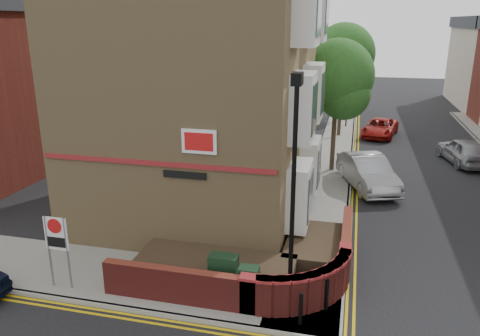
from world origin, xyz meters
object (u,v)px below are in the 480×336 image
utility_cabinet_large (224,275)px  silver_car_near (367,172)px  zone_sign (57,239)px  lamppost (293,195)px

utility_cabinet_large → silver_car_near: silver_car_near is taller
silver_car_near → zone_sign: bearing=-147.5°
zone_sign → lamppost: bearing=6.1°
lamppost → utility_cabinet_large: (-1.90, 0.10, -2.62)m
utility_cabinet_large → lamppost: bearing=-3.0°
zone_sign → silver_car_near: (8.76, 11.36, -0.87)m
silver_car_near → lamppost: bearing=-121.3°
lamppost → silver_car_near: lamppost is taller
lamppost → silver_car_near: bearing=78.5°
utility_cabinet_large → silver_car_near: size_ratio=0.26×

